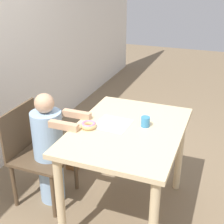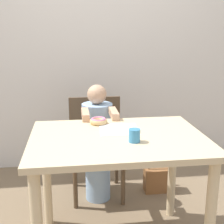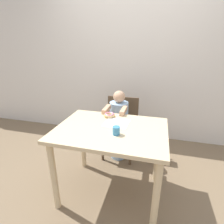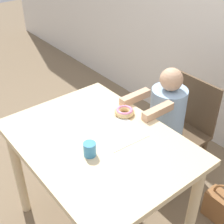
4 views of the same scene
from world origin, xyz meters
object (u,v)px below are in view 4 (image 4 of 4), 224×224
Objects in this scene: donut at (125,112)px; handbag at (224,209)px; child_figure at (165,130)px; cup at (90,149)px; chair at (176,129)px.

handbag is (0.57, 0.42, -0.67)m from donut.
handbag is at bearing 5.51° from child_figure.
child_figure is 0.82m from cup.
child_figure is at bearing 101.09° from cup.
chair is at bearing 99.53° from cup.
child_figure is at bearing -174.49° from handbag.
donut is at bearing 114.19° from cup.
chair is at bearing 172.38° from handbag.
donut reaches higher than handbag.
handbag is (0.54, 0.05, -0.37)m from child_figure.
donut is 0.41m from cup.
child_figure is (-0.00, -0.13, 0.05)m from chair.
donut is 0.98m from handbag.
child_figure is 12.85× the size of cup.
donut is 0.37× the size of handbag.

